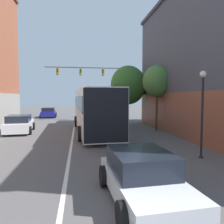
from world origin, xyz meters
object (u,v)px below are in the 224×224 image
object	(u,v)px
traffic_signal_gantry	(100,79)
street_tree_far	(157,81)
parked_car_left_mid	(19,124)
bus	(94,108)
hatchback_foreground	(143,177)
street_lamp	(202,108)
parked_car_left_near	(49,113)
street_tree_near	(128,85)

from	to	relation	value
traffic_signal_gantry	street_tree_far	world-z (taller)	traffic_signal_gantry
street_tree_far	parked_car_left_mid	bearing A→B (deg)	176.98
bus	hatchback_foreground	size ratio (longest dim) A/B	2.93
traffic_signal_gantry	street_lamp	world-z (taller)	traffic_signal_gantry
parked_car_left_near	street_lamp	distance (m)	24.57
street_tree_far	bus	bearing A→B (deg)	-178.94
hatchback_foreground	parked_car_left_near	bearing A→B (deg)	9.62
bus	parked_car_left_mid	distance (m)	6.14
parked_car_left_near	traffic_signal_gantry	size ratio (longest dim) A/B	0.43
street_tree_near	street_tree_far	distance (m)	5.15
bus	parked_car_left_near	size ratio (longest dim) A/B	2.76
parked_car_left_mid	street_tree_near	bearing A→B (deg)	-72.20
bus	street_lamp	xyz separation A→B (m)	(4.42, -8.35, 0.41)
parked_car_left_mid	hatchback_foreground	bearing A→B (deg)	-158.85
parked_car_left_near	hatchback_foreground	bearing A→B (deg)	-170.43
bus	parked_car_left_mid	world-z (taller)	bus
hatchback_foreground	parked_car_left_mid	size ratio (longest dim) A/B	0.89
traffic_signal_gantry	parked_car_left_near	bearing A→B (deg)	142.59
hatchback_foreground	traffic_signal_gantry	bearing A→B (deg)	-5.57
bus	street_tree_far	xyz separation A→B (m)	(5.32, 0.10, 2.24)
bus	street_tree_near	world-z (taller)	street_tree_near
parked_car_left_near	parked_car_left_mid	size ratio (longest dim) A/B	0.94
parked_car_left_near	street_tree_near	bearing A→B (deg)	-136.99
bus	parked_car_left_near	bearing A→B (deg)	18.37
bus	traffic_signal_gantry	world-z (taller)	traffic_signal_gantry
parked_car_left_near	traffic_signal_gantry	world-z (taller)	traffic_signal_gantry
hatchback_foreground	traffic_signal_gantry	xyz separation A→B (m)	(0.82, 20.85, 4.39)
street_lamp	street_tree_far	size ratio (longest dim) A/B	0.73
bus	street_tree_far	world-z (taller)	street_tree_far
bus	traffic_signal_gantry	size ratio (longest dim) A/B	1.18
street_lamp	street_tree_far	xyz separation A→B (m)	(0.90, 8.44, 1.83)
bus	parked_car_left_mid	xyz separation A→B (m)	(-5.97, 0.69, -1.25)
street_lamp	street_tree_far	bearing A→B (deg)	83.89
street_tree_far	street_tree_near	bearing A→B (deg)	105.14
street_tree_near	street_lamp	bearing A→B (deg)	-88.12
parked_car_left_near	parked_car_left_mid	distance (m)	13.39
street_tree_near	street_tree_far	world-z (taller)	street_tree_near
hatchback_foreground	street_lamp	size ratio (longest dim) A/B	0.98
bus	parked_car_left_near	xyz separation A→B (m)	(-5.48, 14.08, -1.27)
hatchback_foreground	traffic_signal_gantry	distance (m)	21.32
street_tree_near	parked_car_left_mid	bearing A→B (deg)	-156.27
traffic_signal_gantry	street_tree_far	distance (m)	9.68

